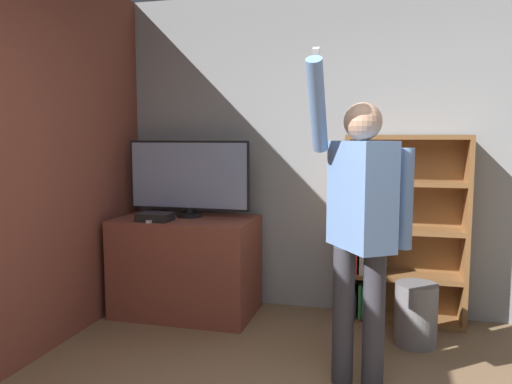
{
  "coord_description": "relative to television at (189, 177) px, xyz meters",
  "views": [
    {
      "loc": [
        0.18,
        -1.57,
        1.49
      ],
      "look_at": [
        -0.69,
        1.77,
        1.11
      ],
      "focal_mm": 35.0,
      "sensor_mm": 36.0,
      "label": 1
    }
  ],
  "objects": [
    {
      "name": "bookshelf",
      "position": [
        1.67,
        0.17,
        -0.4
      ],
      "size": [
        0.94,
        0.28,
        1.51
      ],
      "color": "brown",
      "rests_on": "ground_plane"
    },
    {
      "name": "remote_loose",
      "position": [
        -0.19,
        -0.33,
        -0.32
      ],
      "size": [
        0.04,
        0.14,
        0.02
      ],
      "color": "white",
      "rests_on": "tv_ledge"
    },
    {
      "name": "waste_bin",
      "position": [
        1.85,
        -0.28,
        -0.93
      ],
      "size": [
        0.3,
        0.3,
        0.45
      ],
      "color": "gray",
      "rests_on": "ground_plane"
    },
    {
      "name": "wall_back",
      "position": [
        1.43,
        0.35,
        0.2
      ],
      "size": [
        6.12,
        0.09,
        2.7
      ],
      "color": "#9EA3A8",
      "rests_on": "ground_plane"
    },
    {
      "name": "game_console",
      "position": [
        -0.19,
        -0.27,
        -0.3
      ],
      "size": [
        0.27,
        0.19,
        0.06
      ],
      "color": "black",
      "rests_on": "tv_ledge"
    },
    {
      "name": "tv_ledge",
      "position": [
        0.0,
        -0.08,
        -0.74
      ],
      "size": [
        1.15,
        0.68,
        0.82
      ],
      "color": "brown",
      "rests_on": "ground_plane"
    },
    {
      "name": "television",
      "position": [
        0.0,
        0.0,
        0.0
      ],
      "size": [
        1.06,
        0.22,
        0.65
      ],
      "color": "black",
      "rests_on": "tv_ledge"
    },
    {
      "name": "wall_side_brick",
      "position": [
        -0.67,
        -1.02,
        0.2
      ],
      "size": [
        0.06,
        4.28,
        2.7
      ],
      "color": "brown",
      "rests_on": "ground_plane"
    },
    {
      "name": "person",
      "position": [
        1.47,
        -0.99,
        -0.12
      ],
      "size": [
        0.58,
        0.56,
        1.97
      ],
      "rotation": [
        0.0,
        0.0,
        -0.98
      ],
      "color": "#383842",
      "rests_on": "ground_plane"
    }
  ]
}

